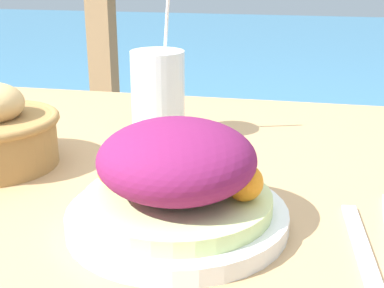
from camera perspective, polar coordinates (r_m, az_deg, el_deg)
patio_table at (r=0.72m, az=-0.58°, el=-10.53°), size 1.27×0.92×0.70m
railing_fence at (r=1.54m, az=6.76°, el=9.51°), size 2.80×0.08×1.00m
sea_backdrop at (r=4.09m, az=9.87°, el=7.94°), size 12.00×4.00×0.36m
salad_plate at (r=0.57m, az=-1.60°, el=-4.18°), size 0.24×0.24×0.12m
drink_glass at (r=0.85m, az=-3.64°, el=5.24°), size 0.09×0.09×0.25m
fork at (r=0.58m, az=17.61°, el=-10.39°), size 0.03×0.18×0.00m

